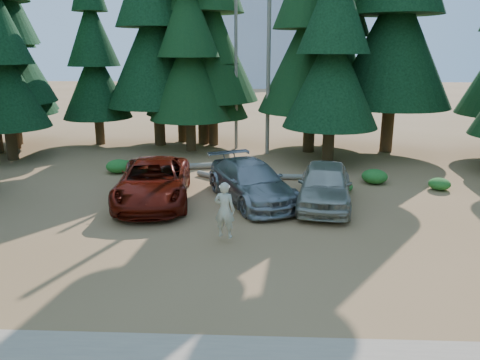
# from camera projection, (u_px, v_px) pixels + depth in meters

# --- Properties ---
(ground) EXTENTS (160.00, 160.00, 0.00)m
(ground) POSITION_uv_depth(u_px,v_px,m) (248.00, 250.00, 15.20)
(ground) COLOR #976A40
(ground) RESTS_ON ground
(forest_belt_north) EXTENTS (36.00, 7.00, 22.00)m
(forest_belt_north) POSITION_uv_depth(u_px,v_px,m) (254.00, 152.00, 29.63)
(forest_belt_north) COLOR black
(forest_belt_north) RESTS_ON ground
(snag_front) EXTENTS (0.24, 0.24, 12.00)m
(snag_front) POSITION_uv_depth(u_px,v_px,m) (269.00, 54.00, 27.48)
(snag_front) COLOR slate
(snag_front) RESTS_ON ground
(snag_back) EXTENTS (0.20, 0.20, 10.00)m
(snag_back) POSITION_uv_depth(u_px,v_px,m) (236.00, 70.00, 29.28)
(snag_back) COLOR slate
(snag_back) RESTS_ON ground
(mountain_peak) EXTENTS (48.00, 50.00, 28.00)m
(mountain_peak) POSITION_uv_depth(u_px,v_px,m) (247.00, 16.00, 96.71)
(mountain_peak) COLOR #989AA1
(mountain_peak) RESTS_ON ground
(red_pickup) EXTENTS (3.67, 6.66, 1.77)m
(red_pickup) POSITION_uv_depth(u_px,v_px,m) (153.00, 182.00, 19.77)
(red_pickup) COLOR #5B1007
(red_pickup) RESTS_ON ground
(silver_minivan_center) EXTENTS (4.57, 6.27, 1.69)m
(silver_minivan_center) POSITION_uv_depth(u_px,v_px,m) (251.00, 182.00, 19.89)
(silver_minivan_center) COLOR gray
(silver_minivan_center) RESTS_ON ground
(silver_minivan_right) EXTENTS (2.91, 5.53, 1.79)m
(silver_minivan_right) POSITION_uv_depth(u_px,v_px,m) (325.00, 185.00, 19.28)
(silver_minivan_right) COLOR #ABA798
(silver_minivan_right) RESTS_ON ground
(frisbee_player) EXTENTS (0.80, 0.62, 1.93)m
(frisbee_player) POSITION_uv_depth(u_px,v_px,m) (225.00, 210.00, 15.53)
(frisbee_player) COLOR beige
(frisbee_player) RESTS_ON ground
(log_left) EXTENTS (4.56, 1.23, 0.33)m
(log_left) POSITION_uv_depth(u_px,v_px,m) (201.00, 166.00, 25.37)
(log_left) COLOR slate
(log_left) RESTS_ON ground
(log_mid) EXTENTS (2.82, 2.38, 0.28)m
(log_mid) POSITION_uv_depth(u_px,v_px,m) (223.00, 179.00, 22.95)
(log_mid) COLOR slate
(log_mid) RESTS_ON ground
(log_right) EXTENTS (4.37, 0.37, 0.28)m
(log_right) POSITION_uv_depth(u_px,v_px,m) (284.00, 177.00, 23.31)
(log_right) COLOR slate
(log_right) RESTS_ON ground
(shrub_far_left) EXTENTS (1.26, 1.26, 0.69)m
(shrub_far_left) POSITION_uv_depth(u_px,v_px,m) (118.00, 166.00, 24.56)
(shrub_far_left) COLOR #1C5D1E
(shrub_far_left) RESTS_ON ground
(shrub_left) EXTENTS (0.98, 0.98, 0.54)m
(shrub_left) POSITION_uv_depth(u_px,v_px,m) (126.00, 165.00, 25.03)
(shrub_left) COLOR #1C5D1E
(shrub_left) RESTS_ON ground
(shrub_center_left) EXTENTS (1.22, 1.22, 0.67)m
(shrub_center_left) POSITION_uv_depth(u_px,v_px,m) (250.00, 173.00, 23.27)
(shrub_center_left) COLOR #1C5D1E
(shrub_center_left) RESTS_ON ground
(shrub_center_right) EXTENTS (1.08, 1.08, 0.59)m
(shrub_center_right) POSITION_uv_depth(u_px,v_px,m) (324.00, 175.00, 23.10)
(shrub_center_right) COLOR #1C5D1E
(shrub_center_right) RESTS_ON ground
(shrub_right) EXTENTS (0.84, 0.84, 0.46)m
(shrub_right) POSITION_uv_depth(u_px,v_px,m) (344.00, 187.00, 21.35)
(shrub_right) COLOR #1C5D1E
(shrub_right) RESTS_ON ground
(shrub_far_right) EXTENTS (1.24, 1.24, 0.68)m
(shrub_far_right) POSITION_uv_depth(u_px,v_px,m) (375.00, 176.00, 22.63)
(shrub_far_right) COLOR #1C5D1E
(shrub_far_right) RESTS_ON ground
(shrub_edge_east) EXTENTS (0.99, 0.99, 0.55)m
(shrub_edge_east) POSITION_uv_depth(u_px,v_px,m) (439.00, 184.00, 21.61)
(shrub_edge_east) COLOR #1C5D1E
(shrub_edge_east) RESTS_ON ground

